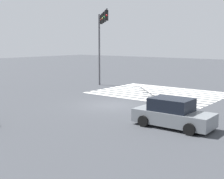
{
  "coord_description": "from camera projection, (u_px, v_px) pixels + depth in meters",
  "views": [
    {
      "loc": [
        -13.85,
        17.75,
        4.59
      ],
      "look_at": [
        0.0,
        0.0,
        1.16
      ],
      "focal_mm": 50.0,
      "sensor_mm": 36.0,
      "label": 1
    }
  ],
  "objects": [
    {
      "name": "car_1",
      "position": [
        173.0,
        114.0,
        16.92
      ],
      "size": [
        4.34,
        2.06,
        1.59
      ],
      "rotation": [
        0.0,
        0.0,
        3.15
      ],
      "color": "gray",
      "rests_on": "ground_plane"
    },
    {
      "name": "crosswalk_markings",
      "position": [
        159.0,
        93.0,
        28.34
      ],
      "size": [
        11.27,
        8.2,
        0.01
      ],
      "rotation": [
        0.0,
        0.0,
        1.57
      ],
      "color": "silver",
      "rests_on": "ground_plane"
    },
    {
      "name": "traffic_signal_mast",
      "position": [
        102.0,
        31.0,
        30.19
      ],
      "size": [
        5.61,
        5.61,
        7.48
      ],
      "rotation": [
        0.0,
        0.0,
        2.36
      ],
      "color": "#47474C",
      "rests_on": "ground_plane"
    },
    {
      "name": "ground_plane",
      "position": [
        112.0,
        105.0,
        22.95
      ],
      "size": [
        132.91,
        132.91,
        0.0
      ],
      "primitive_type": "plane",
      "color": "#3D3F44"
    }
  ]
}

